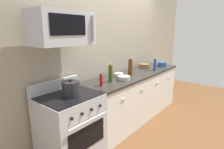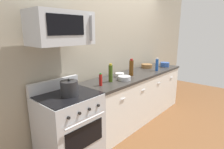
{
  "view_description": "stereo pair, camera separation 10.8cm",
  "coord_description": "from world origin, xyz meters",
  "px_view_note": "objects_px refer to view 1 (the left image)",
  "views": [
    {
      "loc": [
        -2.99,
        -1.82,
        1.72
      ],
      "look_at": [
        -0.81,
        -0.05,
        1.05
      ],
      "focal_mm": 29.43,
      "sensor_mm": 36.0,
      "label": 1
    },
    {
      "loc": [
        -2.92,
        -1.9,
        1.72
      ],
      "look_at": [
        -0.81,
        -0.05,
        1.05
      ],
      "focal_mm": 29.43,
      "sensor_mm": 36.0,
      "label": 2
    }
  ],
  "objects_px": {
    "microwave": "(62,28)",
    "bottle_wine_amber": "(130,68)",
    "bottle_hot_sauce_red": "(101,80)",
    "bowl_steel_prep": "(124,78)",
    "bowl_white_ceramic": "(119,75)",
    "stockpot": "(71,89)",
    "bottle_soda_blue": "(155,64)",
    "range_oven": "(70,127)",
    "bottle_olive_oil": "(110,73)",
    "bowl_blue_mixing": "(162,64)",
    "bowl_wooden_salad": "(144,66)"
  },
  "relations": [
    {
      "from": "bottle_olive_oil",
      "to": "bottle_hot_sauce_red",
      "type": "distance_m",
      "value": 0.26
    },
    {
      "from": "bowl_blue_mixing",
      "to": "bowl_steel_prep",
      "type": "height_order",
      "value": "bowl_blue_mixing"
    },
    {
      "from": "bowl_wooden_salad",
      "to": "range_oven",
      "type": "bearing_deg",
      "value": -176.42
    },
    {
      "from": "bowl_wooden_salad",
      "to": "bowl_steel_prep",
      "type": "relative_size",
      "value": 1.14
    },
    {
      "from": "bottle_soda_blue",
      "to": "bowl_wooden_salad",
      "type": "bearing_deg",
      "value": 66.91
    },
    {
      "from": "bottle_hot_sauce_red",
      "to": "bowl_steel_prep",
      "type": "distance_m",
      "value": 0.49
    },
    {
      "from": "bottle_wine_amber",
      "to": "stockpot",
      "type": "xyz_separation_m",
      "value": [
        -1.39,
        -0.03,
        -0.05
      ]
    },
    {
      "from": "bottle_olive_oil",
      "to": "bottle_wine_amber",
      "type": "height_order",
      "value": "bottle_wine_amber"
    },
    {
      "from": "microwave",
      "to": "stockpot",
      "type": "xyz_separation_m",
      "value": [
        -0.0,
        -0.1,
        -0.73
      ]
    },
    {
      "from": "bottle_soda_blue",
      "to": "bowl_blue_mixing",
      "type": "bearing_deg",
      "value": 7.85
    },
    {
      "from": "bowl_blue_mixing",
      "to": "bowl_white_ceramic",
      "type": "bearing_deg",
      "value": 172.94
    },
    {
      "from": "microwave",
      "to": "bottle_wine_amber",
      "type": "bearing_deg",
      "value": -2.63
    },
    {
      "from": "microwave",
      "to": "bottle_soda_blue",
      "type": "xyz_separation_m",
      "value": [
        2.06,
        -0.22,
        -0.7
      ]
    },
    {
      "from": "bowl_steel_prep",
      "to": "bottle_soda_blue",
      "type": "bearing_deg",
      "value": -2.94
    },
    {
      "from": "bottle_soda_blue",
      "to": "bowl_steel_prep",
      "type": "height_order",
      "value": "bottle_soda_blue"
    },
    {
      "from": "range_oven",
      "to": "bowl_blue_mixing",
      "type": "xyz_separation_m",
      "value": [
        2.58,
        -0.1,
        0.5
      ]
    },
    {
      "from": "bottle_wine_amber",
      "to": "bowl_steel_prep",
      "type": "height_order",
      "value": "bottle_wine_amber"
    },
    {
      "from": "range_oven",
      "to": "bowl_blue_mixing",
      "type": "relative_size",
      "value": 5.4
    },
    {
      "from": "bowl_blue_mixing",
      "to": "range_oven",
      "type": "bearing_deg",
      "value": 177.71
    },
    {
      "from": "microwave",
      "to": "bottle_wine_amber",
      "type": "relative_size",
      "value": 2.43
    },
    {
      "from": "bowl_white_ceramic",
      "to": "bottle_olive_oil",
      "type": "bearing_deg",
      "value": -165.39
    },
    {
      "from": "range_oven",
      "to": "microwave",
      "type": "bearing_deg",
      "value": 89.71
    },
    {
      "from": "bowl_wooden_salad",
      "to": "stockpot",
      "type": "relative_size",
      "value": 1.08
    },
    {
      "from": "bottle_wine_amber",
      "to": "range_oven",
      "type": "bearing_deg",
      "value": 179.22
    },
    {
      "from": "range_oven",
      "to": "bowl_wooden_salad",
      "type": "bearing_deg",
      "value": 3.58
    },
    {
      "from": "microwave",
      "to": "bowl_steel_prep",
      "type": "height_order",
      "value": "microwave"
    },
    {
      "from": "bottle_hot_sauce_red",
      "to": "bowl_steel_prep",
      "type": "bearing_deg",
      "value": -8.72
    },
    {
      "from": "range_oven",
      "to": "bowl_wooden_salad",
      "type": "relative_size",
      "value": 4.46
    },
    {
      "from": "bowl_steel_prep",
      "to": "microwave",
      "type": "bearing_deg",
      "value": 170.96
    },
    {
      "from": "bottle_wine_amber",
      "to": "bottle_soda_blue",
      "type": "xyz_separation_m",
      "value": [
        0.68,
        -0.15,
        -0.02
      ]
    },
    {
      "from": "bottle_olive_oil",
      "to": "bowl_white_ceramic",
      "type": "relative_size",
      "value": 1.89
    },
    {
      "from": "bowl_white_ceramic",
      "to": "bottle_hot_sauce_red",
      "type": "bearing_deg",
      "value": -168.65
    },
    {
      "from": "bottle_hot_sauce_red",
      "to": "stockpot",
      "type": "bearing_deg",
      "value": -179.44
    },
    {
      "from": "bottle_soda_blue",
      "to": "stockpot",
      "type": "relative_size",
      "value": 1.19
    },
    {
      "from": "bowl_steel_prep",
      "to": "stockpot",
      "type": "height_order",
      "value": "stockpot"
    },
    {
      "from": "bowl_white_ceramic",
      "to": "bowl_steel_prep",
      "type": "relative_size",
      "value": 0.74
    },
    {
      "from": "stockpot",
      "to": "bottle_soda_blue",
      "type": "bearing_deg",
      "value": -3.35
    },
    {
      "from": "bottle_olive_oil",
      "to": "bowl_wooden_salad",
      "type": "relative_size",
      "value": 1.23
    },
    {
      "from": "bottle_wine_amber",
      "to": "bottle_hot_sauce_red",
      "type": "xyz_separation_m",
      "value": [
        -0.82,
        -0.03,
        -0.06
      ]
    },
    {
      "from": "bottle_olive_oil",
      "to": "bowl_steel_prep",
      "type": "relative_size",
      "value": 1.4
    },
    {
      "from": "bottle_olive_oil",
      "to": "bowl_wooden_salad",
      "type": "xyz_separation_m",
      "value": [
        1.37,
        0.15,
        -0.1
      ]
    },
    {
      "from": "range_oven",
      "to": "bottle_soda_blue",
      "type": "relative_size",
      "value": 4.05
    },
    {
      "from": "stockpot",
      "to": "bottle_wine_amber",
      "type": "bearing_deg",
      "value": 1.42
    },
    {
      "from": "bottle_wine_amber",
      "to": "microwave",
      "type": "bearing_deg",
      "value": 177.37
    },
    {
      "from": "range_oven",
      "to": "bowl_wooden_salad",
      "type": "height_order",
      "value": "range_oven"
    },
    {
      "from": "bowl_wooden_salad",
      "to": "bowl_white_ceramic",
      "type": "bearing_deg",
      "value": -176.39
    },
    {
      "from": "bottle_hot_sauce_red",
      "to": "bottle_olive_oil",
      "type": "bearing_deg",
      "value": 6.88
    },
    {
      "from": "bowl_white_ceramic",
      "to": "bowl_steel_prep",
      "type": "xyz_separation_m",
      "value": [
        -0.12,
        -0.19,
        -0.0
      ]
    },
    {
      "from": "bottle_wine_amber",
      "to": "bottle_soda_blue",
      "type": "relative_size",
      "value": 1.16
    },
    {
      "from": "range_oven",
      "to": "bottle_wine_amber",
      "type": "height_order",
      "value": "bottle_wine_amber"
    }
  ]
}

